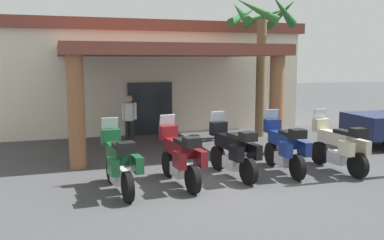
% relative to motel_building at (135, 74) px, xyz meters
% --- Properties ---
extents(ground_plane, '(80.00, 80.00, 0.00)m').
position_rel_motel_building_xyz_m(ground_plane, '(0.03, -10.37, -2.33)').
color(ground_plane, '#424244').
extents(motel_building, '(13.95, 11.99, 4.57)m').
position_rel_motel_building_xyz_m(motel_building, '(0.00, 0.00, 0.00)').
color(motel_building, silver).
rests_on(motel_building, ground_plane).
extents(motorcycle_green, '(0.74, 2.21, 1.61)m').
position_rel_motel_building_xyz_m(motorcycle_green, '(-2.18, -10.30, -1.63)').
color(motorcycle_green, black).
rests_on(motorcycle_green, ground_plane).
extents(motorcycle_maroon, '(0.76, 2.21, 1.61)m').
position_rel_motel_building_xyz_m(motorcycle_maroon, '(-0.71, -10.17, -1.63)').
color(motorcycle_maroon, black).
rests_on(motorcycle_maroon, ground_plane).
extents(motorcycle_black, '(0.79, 2.21, 1.61)m').
position_rel_motel_building_xyz_m(motorcycle_black, '(0.76, -9.92, -1.63)').
color(motorcycle_black, black).
rests_on(motorcycle_black, ground_plane).
extents(motorcycle_blue, '(0.73, 2.21, 1.61)m').
position_rel_motel_building_xyz_m(motorcycle_blue, '(2.23, -9.93, -1.63)').
color(motorcycle_blue, black).
rests_on(motorcycle_blue, ground_plane).
extents(motorcycle_cream, '(0.72, 2.21, 1.61)m').
position_rel_motel_building_xyz_m(motorcycle_cream, '(3.71, -10.23, -1.63)').
color(motorcycle_cream, black).
rests_on(motorcycle_cream, ground_plane).
extents(pedestrian, '(0.49, 0.32, 1.75)m').
position_rel_motel_building_xyz_m(pedestrian, '(-1.10, -4.98, -1.31)').
color(pedestrian, black).
rests_on(pedestrian, ground_plane).
extents(palm_tree_near_portico, '(2.67, 2.75, 5.38)m').
position_rel_motel_building_xyz_m(palm_tree_near_portico, '(4.09, -4.73, 1.65)').
color(palm_tree_near_portico, brown).
rests_on(palm_tree_near_portico, ground_plane).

